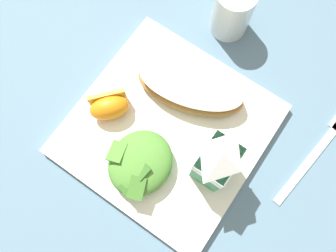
# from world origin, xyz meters

# --- Properties ---
(ground) EXTENTS (3.00, 3.00, 0.00)m
(ground) POSITION_xyz_m (0.00, 0.00, 0.00)
(ground) COLOR slate
(white_plate) EXTENTS (0.28, 0.28, 0.02)m
(white_plate) POSITION_xyz_m (0.00, 0.00, 0.01)
(white_plate) COLOR white
(white_plate) RESTS_ON ground
(cheesy_pizza_bread) EXTENTS (0.12, 0.19, 0.04)m
(cheesy_pizza_bread) POSITION_xyz_m (-0.07, -0.01, 0.03)
(cheesy_pizza_bread) COLOR #A87038
(cheesy_pizza_bread) RESTS_ON white_plate
(green_salad_pile) EXTENTS (0.10, 0.09, 0.04)m
(green_salad_pile) POSITION_xyz_m (0.07, -0.00, 0.04)
(green_salad_pile) COLOR #4C8433
(green_salad_pile) RESTS_ON white_plate
(milk_carton) EXTENTS (0.06, 0.04, 0.11)m
(milk_carton) POSITION_xyz_m (0.01, 0.09, 0.08)
(milk_carton) COLOR #2D8451
(milk_carton) RESTS_ON white_plate
(orange_wedge_front) EXTENTS (0.07, 0.07, 0.04)m
(orange_wedge_front) POSITION_xyz_m (0.03, -0.09, 0.04)
(orange_wedge_front) COLOR orange
(orange_wedge_front) RESTS_ON white_plate
(metal_fork) EXTENTS (0.19, 0.04, 0.01)m
(metal_fork) POSITION_xyz_m (-0.11, 0.21, 0.00)
(metal_fork) COLOR silver
(metal_fork) RESTS_ON ground
(drinking_clear_cup) EXTENTS (0.06, 0.06, 0.09)m
(drinking_clear_cup) POSITION_xyz_m (-0.21, -0.02, 0.04)
(drinking_clear_cup) COLOR silver
(drinking_clear_cup) RESTS_ON ground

